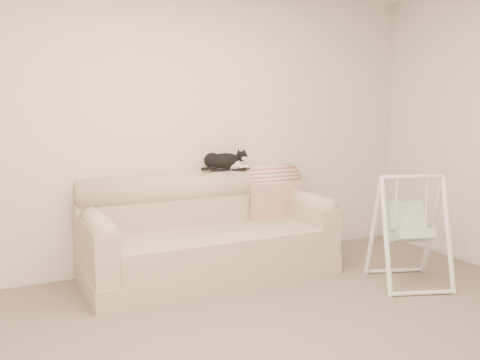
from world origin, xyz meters
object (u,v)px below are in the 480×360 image
Objects in this scene: sofa at (207,236)px; remote_a at (220,170)px; tuxedo_cat at (224,161)px; remote_b at (241,169)px; baby_swing at (410,230)px.

remote_a is at bearing 45.14° from sofa.
sofa is at bearing -139.43° from tuxedo_cat.
remote_a is at bearing 170.95° from remote_b.
sofa is at bearing 145.71° from baby_swing.
sofa is 1.76m from baby_swing.
remote_a is 0.09m from tuxedo_cat.
tuxedo_cat is (-0.16, 0.03, 0.09)m from remote_b.
remote_a reaches higher than remote_b.
remote_b reaches higher than sofa.
remote_b is at bearing 129.53° from baby_swing.
tuxedo_cat is 0.52× the size of baby_swing.
remote_a is 0.37× the size of tuxedo_cat.
tuxedo_cat is at bearing 170.80° from remote_b.
tuxedo_cat reaches higher than baby_swing.
sofa is 4.45× the size of tuxedo_cat.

